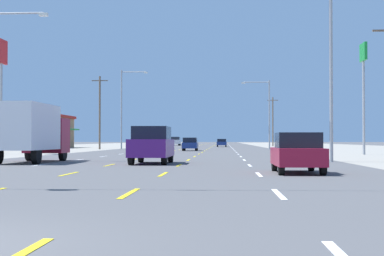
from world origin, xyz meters
name	(u,v)px	position (x,y,z in m)	size (l,w,h in m)	color
ground_plane	(193,150)	(0.00, 66.00, 0.00)	(572.00, 572.00, 0.00)	#4C4C4F
lot_apron_left	(1,150)	(-24.75, 66.00, 0.00)	(28.00, 440.00, 0.01)	gray
lane_markings	(203,146)	(0.00, 104.50, 0.01)	(10.64, 227.60, 0.01)	white
hatchback_far_right_nearest	(297,153)	(6.77, 15.59, 0.78)	(1.72, 3.90, 1.54)	maroon
suv_center_turn_near	(152,144)	(0.14, 23.95, 1.03)	(1.98, 4.90, 1.98)	#4C196B
box_truck_far_left_mid	(31,130)	(-6.82, 25.04, 1.84)	(2.40, 7.20, 3.23)	maroon
hatchback_center_turn_midfar	(190,144)	(0.03, 60.26, 0.78)	(1.72, 3.90, 1.54)	navy
sedan_inner_right_far	(222,143)	(3.56, 98.87, 0.76)	(1.80, 4.50, 1.46)	navy
suv_far_left_farther	(176,141)	(-6.93, 122.47, 1.03)	(1.98, 4.90, 1.98)	silver
storefront_left_row_2	(33,131)	(-26.41, 83.26, 2.65)	(11.61, 13.07, 5.25)	#8C6B4C
pole_sign_left_row_1	(1,65)	(-15.98, 43.75, 7.97)	(0.24, 2.33, 10.33)	gray
pole_sign_right_row_1	(364,72)	(16.03, 43.57, 7.09)	(0.24, 1.84, 9.62)	gray
streetlight_right_row_0	(322,58)	(9.65, 26.85, 6.00)	(4.79, 0.26, 10.28)	gray
streetlight_left_row_1	(124,104)	(-9.83, 71.72, 6.20)	(3.73, 0.26, 10.93)	gray
streetlight_right_row_1	(266,109)	(9.77, 71.72, 5.44)	(3.86, 0.26, 9.41)	gray
utility_pole_left_row_1	(100,111)	(-12.86, 70.26, 5.16)	(2.20, 0.26, 9.93)	brown
utility_pole_right_row_2	(273,121)	(13.86, 109.81, 5.15)	(2.20, 0.26, 9.91)	brown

